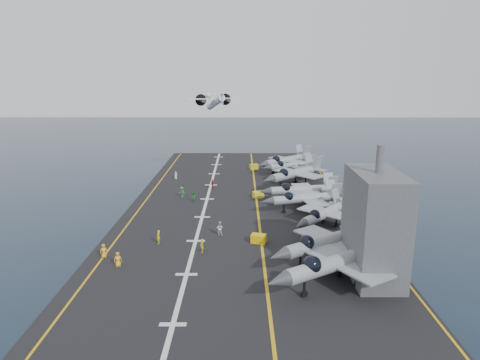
{
  "coord_description": "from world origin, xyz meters",
  "views": [
    {
      "loc": [
        0.27,
        -74.64,
        32.78
      ],
      "look_at": [
        0.0,
        4.0,
        13.0
      ],
      "focal_mm": 32.0,
      "sensor_mm": 36.0,
      "label": 1
    }
  ],
  "objects_px": {
    "fighter_jet_0": "(338,261)",
    "tow_cart_a": "(259,239)",
    "transport_plane": "(216,102)",
    "island_superstructure": "(375,212)"
  },
  "relations": [
    {
      "from": "fighter_jet_0",
      "to": "tow_cart_a",
      "type": "xyz_separation_m",
      "value": [
        -7.99,
        11.92,
        -2.27
      ]
    },
    {
      "from": "transport_plane",
      "to": "island_superstructure",
      "type": "bearing_deg",
      "value": -75.81
    },
    {
      "from": "island_superstructure",
      "to": "tow_cart_a",
      "type": "bearing_deg",
      "value": 142.6
    },
    {
      "from": "fighter_jet_0",
      "to": "tow_cart_a",
      "type": "distance_m",
      "value": 14.53
    },
    {
      "from": "tow_cart_a",
      "to": "island_superstructure",
      "type": "bearing_deg",
      "value": -37.4
    },
    {
      "from": "island_superstructure",
      "to": "tow_cart_a",
      "type": "distance_m",
      "value": 17.07
    },
    {
      "from": "transport_plane",
      "to": "fighter_jet_0",
      "type": "bearing_deg",
      "value": -78.77
    },
    {
      "from": "island_superstructure",
      "to": "fighter_jet_0",
      "type": "relative_size",
      "value": 0.76
    },
    {
      "from": "island_superstructure",
      "to": "tow_cart_a",
      "type": "xyz_separation_m",
      "value": [
        -12.4,
        9.48,
        -6.92
      ]
    },
    {
      "from": "island_superstructure",
      "to": "transport_plane",
      "type": "distance_m",
      "value": 93.27
    }
  ]
}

